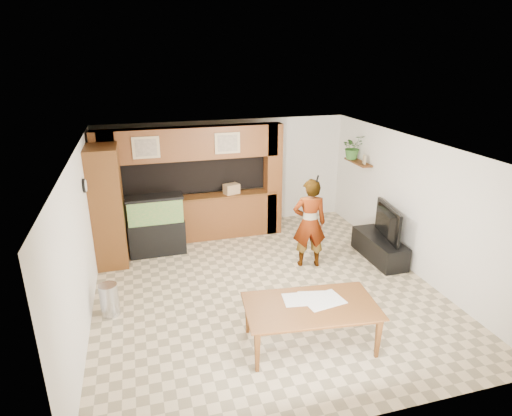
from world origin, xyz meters
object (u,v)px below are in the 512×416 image
object	(u,v)px
pantry_cabinet	(108,206)
person	(309,223)
dining_table	(311,326)
aquarium	(156,226)
television	(382,222)

from	to	relation	value
pantry_cabinet	person	distance (m)	4.03
person	dining_table	world-z (taller)	person
aquarium	television	xyz separation A→B (m)	(4.44, -1.52, 0.19)
person	dining_table	xyz separation A→B (m)	(-0.95, -2.41, -0.58)
pantry_cabinet	person	bearing A→B (deg)	-18.46
pantry_cabinet	television	distance (m)	5.55
person	pantry_cabinet	bearing A→B (deg)	-5.62
pantry_cabinet	aquarium	size ratio (longest dim) A/B	1.86
aquarium	dining_table	world-z (taller)	aquarium
aquarium	dining_table	size ratio (longest dim) A/B	0.68
pantry_cabinet	dining_table	size ratio (longest dim) A/B	1.26
aquarium	person	bearing A→B (deg)	-26.11
pantry_cabinet	dining_table	bearing A→B (deg)	-52.11
person	dining_table	bearing A→B (deg)	81.33
aquarium	person	world-z (taller)	person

